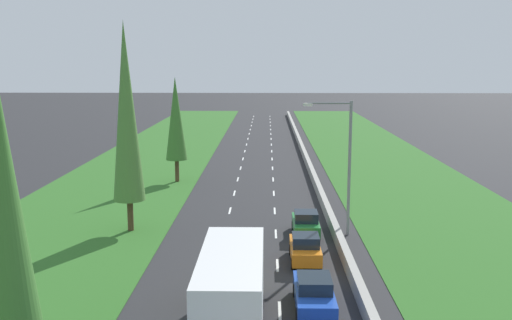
{
  "coord_description": "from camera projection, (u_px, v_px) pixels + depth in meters",
  "views": [
    {
      "loc": [
        1.13,
        -3.94,
        11.48
      ],
      "look_at": [
        -0.02,
        54.67,
        1.32
      ],
      "focal_mm": 39.79,
      "sensor_mm": 36.0,
      "label": 1
    }
  ],
  "objects": [
    {
      "name": "poplar_tree_second",
      "position": [
        126.0,
        113.0,
        37.67
      ],
      "size": [
        2.16,
        2.16,
        14.21
      ],
      "color": "#4C3823",
      "rests_on": "ground"
    },
    {
      "name": "median_barrier",
      "position": [
        307.0,
        160.0,
        64.79
      ],
      "size": [
        0.44,
        120.0,
        0.85
      ],
      "primitive_type": "cube",
      "color": "#9E9B93",
      "rests_on": "ground"
    },
    {
      "name": "orange_hatchback_right_lane",
      "position": [
        305.0,
        248.0,
        32.78
      ],
      "size": [
        1.74,
        3.9,
        1.72
      ],
      "color": "orange",
      "rests_on": "ground"
    },
    {
      "name": "street_light_mast",
      "position": [
        344.0,
        158.0,
        37.3
      ],
      "size": [
        3.2,
        0.28,
        9.0
      ],
      "color": "gray",
      "rests_on": "ground"
    },
    {
      "name": "grass_verge_left",
      "position": [
        147.0,
        163.0,
        65.21
      ],
      "size": [
        14.0,
        140.0,
        0.04
      ],
      "primitive_type": "cube",
      "color": "#2D6623",
      "rests_on": "ground"
    },
    {
      "name": "poplar_tree_nearest",
      "position": [
        1.0,
        193.0,
        18.94
      ],
      "size": [
        2.1,
        2.1,
        12.19
      ],
      "color": "#4C3823",
      "rests_on": "ground"
    },
    {
      "name": "grass_verge_right",
      "position": [
        383.0,
        164.0,
        64.69
      ],
      "size": [
        14.0,
        140.0,
        0.04
      ],
      "primitive_type": "cube",
      "color": "#2D6623",
      "rests_on": "ground"
    },
    {
      "name": "green_hatchback_right_lane",
      "position": [
        306.0,
        224.0,
        37.82
      ],
      "size": [
        1.74,
        3.9,
        1.72
      ],
      "color": "#237A33",
      "rests_on": "ground"
    },
    {
      "name": "poplar_tree_third",
      "position": [
        176.0,
        119.0,
        53.98
      ],
      "size": [
        2.05,
        2.05,
        10.13
      ],
      "color": "#4C3823",
      "rests_on": "ground"
    },
    {
      "name": "white_box_truck_centre_lane",
      "position": [
        233.0,
        293.0,
        23.06
      ],
      "size": [
        2.46,
        9.4,
        4.18
      ],
      "color": "black",
      "rests_on": "ground"
    },
    {
      "name": "ground_plane",
      "position": [
        257.0,
        163.0,
        64.97
      ],
      "size": [
        300.0,
        300.0,
        0.0
      ],
      "primitive_type": "plane",
      "color": "#28282B",
      "rests_on": "ground"
    },
    {
      "name": "blue_sedan_right_lane",
      "position": [
        314.0,
        293.0,
        26.54
      ],
      "size": [
        1.82,
        4.5,
        1.64
      ],
      "color": "#1E47B7",
      "rests_on": "ground"
    },
    {
      "name": "lane_markings",
      "position": [
        257.0,
        163.0,
        64.97
      ],
      "size": [
        3.64,
        116.0,
        0.01
      ],
      "color": "white",
      "rests_on": "ground"
    }
  ]
}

